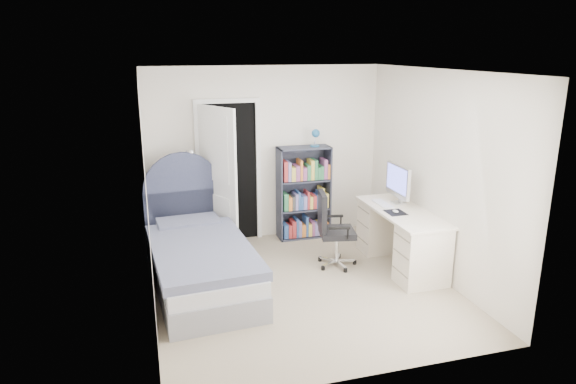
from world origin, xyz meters
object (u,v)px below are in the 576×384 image
object	(u,v)px
nightstand	(175,222)
bookcase	(304,195)
floor_lamp	(191,210)
office_chair	(331,226)
bed	(199,258)
desk	(401,235)

from	to	relation	value
nightstand	bookcase	distance (m)	1.90
floor_lamp	bookcase	xyz separation A→B (m)	(1.66, 0.08, 0.05)
nightstand	office_chair	xyz separation A→B (m)	(1.89, -1.09, 0.13)
office_chair	bookcase	bearing A→B (deg)	90.33
bed	nightstand	world-z (taller)	bed
floor_lamp	desk	distance (m)	2.83
bed	desk	distance (m)	2.56
bed	nightstand	distance (m)	1.16
bookcase	bed	bearing A→B (deg)	-145.49
floor_lamp	office_chair	world-z (taller)	floor_lamp
desk	office_chair	bearing A→B (deg)	163.78
nightstand	floor_lamp	size ratio (longest dim) A/B	0.43
nightstand	office_chair	world-z (taller)	office_chair
bed	floor_lamp	world-z (taller)	floor_lamp
bed	office_chair	bearing A→B (deg)	1.61
bed	bookcase	world-z (taller)	bookcase
nightstand	office_chair	bearing A→B (deg)	-30.08
floor_lamp	office_chair	distance (m)	1.96
desk	office_chair	distance (m)	0.90
office_chair	bed	bearing A→B (deg)	-178.39
nightstand	office_chair	size ratio (longest dim) A/B	0.63
nightstand	desk	size ratio (longest dim) A/B	0.40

